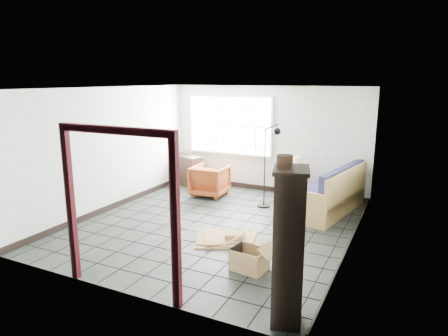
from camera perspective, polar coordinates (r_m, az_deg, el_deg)
The scene contains 15 objects.
ground at distance 7.77m, azimuth -1.11°, elevation -8.18°, with size 5.50×5.50×0.00m, color black.
room_shell at distance 7.37m, azimuth -1.06°, elevation 4.19°, with size 5.02×5.52×2.61m.
window_panel at distance 10.20m, azimuth 0.81°, elevation 6.10°, with size 2.32×0.08×1.52m.
doorway_trim at distance 5.21m, azimuth -14.92°, elevation -3.18°, with size 1.80×0.08×2.20m.
futon_sofa at distance 8.71m, azimuth 15.12°, elevation -3.81°, with size 1.26×2.38×1.00m.
armchair at distance 9.59m, azimuth -2.02°, elevation -1.59°, with size 0.79×0.74×0.81m, color maroon.
side_table at distance 9.48m, azimuth 9.98°, elevation -1.42°, with size 0.69×0.69×0.60m.
table_lamp at distance 9.35m, azimuth 10.41°, elevation 0.82°, with size 0.32×0.32×0.41m.
projector at distance 9.46m, azimuth 10.06°, elevation -0.51°, with size 0.31×0.28×0.09m.
floor_lamp at distance 8.59m, azimuth 6.60°, elevation 0.63°, with size 0.53×0.33×1.85m.
console_shelf at distance 10.68m, azimuth -5.48°, elevation -0.25°, with size 1.08×0.72×0.78m.
tall_shelf at distance 4.60m, azimuth 9.20°, elevation -10.97°, with size 0.50×0.58×1.83m.
pot at distance 4.33m, azimuth 8.67°, elevation 0.95°, with size 0.18×0.18×0.13m.
open_box at distance 6.04m, azimuth 3.66°, elevation -12.87°, with size 0.83×0.48×0.45m.
cardboard_pile at distance 7.06m, azimuth 0.62°, elevation -10.04°, with size 1.31×1.15×0.16m.
Camera 1 is at (3.34, -6.45, 2.76)m, focal length 32.00 mm.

